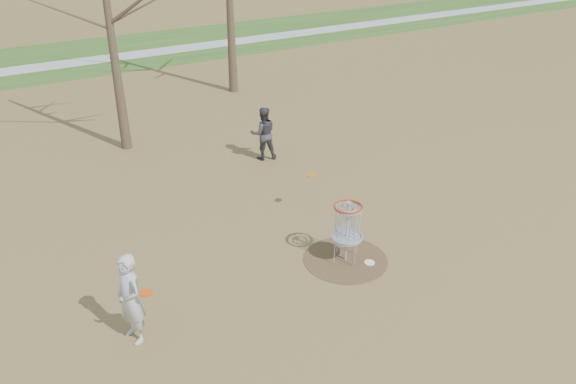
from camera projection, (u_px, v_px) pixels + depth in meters
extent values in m
plane|color=brown|center=(345.00, 260.00, 11.92)|extent=(160.00, 160.00, 0.00)
cube|color=#2D5119|center=(87.00, 56.00, 27.73)|extent=(160.00, 8.00, 0.01)
cube|color=#9E9E99|center=(93.00, 60.00, 26.97)|extent=(160.00, 1.50, 0.01)
cylinder|color=#47331E|center=(345.00, 259.00, 11.92)|extent=(1.80, 1.80, 0.01)
imported|color=#B3B3B3|center=(130.00, 299.00, 9.39)|extent=(0.54, 0.69, 1.69)
imported|color=#353439|center=(263.00, 133.00, 16.29)|extent=(0.92, 0.81, 1.58)
cylinder|color=white|center=(370.00, 263.00, 11.79)|extent=(0.22, 0.22, 0.02)
cylinder|color=orange|center=(310.00, 175.00, 13.28)|extent=(0.23, 0.22, 0.09)
cylinder|color=#E6470C|center=(146.00, 293.00, 9.18)|extent=(0.22, 0.22, 0.02)
cylinder|color=#9EA3AD|center=(347.00, 232.00, 11.61)|extent=(0.05, 0.05, 1.35)
cylinder|color=#9EA3AD|center=(347.00, 238.00, 11.67)|extent=(0.64, 0.64, 0.04)
torus|color=#9EA3AD|center=(348.00, 208.00, 11.35)|extent=(0.60, 0.60, 0.04)
torus|color=#B9280C|center=(348.00, 207.00, 11.33)|extent=(0.60, 0.60, 0.04)
cone|color=#382B1E|center=(110.00, 24.00, 15.66)|extent=(0.32, 0.32, 7.50)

